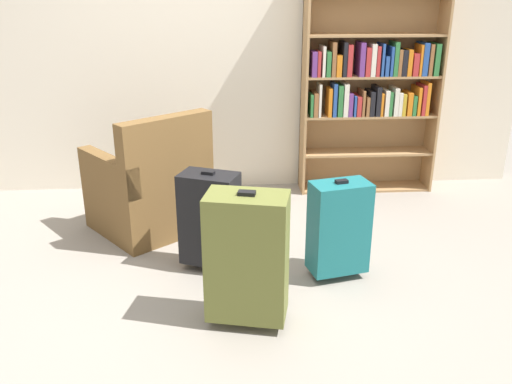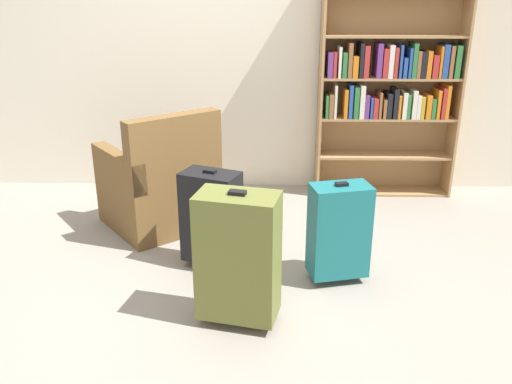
{
  "view_description": "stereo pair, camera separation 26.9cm",
  "coord_description": "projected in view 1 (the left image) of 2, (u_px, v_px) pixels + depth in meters",
  "views": [
    {
      "loc": [
        0.04,
        -2.8,
        1.72
      ],
      "look_at": [
        0.24,
        0.21,
        0.55
      ],
      "focal_mm": 37.72,
      "sensor_mm": 36.0,
      "label": 1
    },
    {
      "loc": [
        0.31,
        -2.8,
        1.72
      ],
      "look_at": [
        0.24,
        0.21,
        0.55
      ],
      "focal_mm": 37.72,
      "sensor_mm": 36.0,
      "label": 2
    }
  ],
  "objects": [
    {
      "name": "bookshelf",
      "position": [
        373.0,
        63.0,
        4.47
      ],
      "size": [
        1.15,
        0.27,
        1.99
      ],
      "color": "#A87F51",
      "rests_on": "ground"
    },
    {
      "name": "ground_plane",
      "position": [
        218.0,
        291.0,
        3.22
      ],
      "size": [
        9.42,
        9.42,
        0.0
      ],
      "primitive_type": "plane",
      "color": "gray"
    },
    {
      "name": "mug",
      "position": [
        232.0,
        231.0,
        3.89
      ],
      "size": [
        0.12,
        0.08,
        0.1
      ],
      "color": "white",
      "rests_on": "ground"
    },
    {
      "name": "suitcase_olive",
      "position": [
        247.0,
        257.0,
        2.79
      ],
      "size": [
        0.46,
        0.33,
        0.76
      ],
      "color": "brown",
      "rests_on": "ground"
    },
    {
      "name": "back_wall",
      "position": [
        214.0,
        38.0,
        4.5
      ],
      "size": [
        5.39,
        0.1,
        2.6
      ],
      "primitive_type": "cube",
      "color": "beige",
      "rests_on": "ground"
    },
    {
      "name": "suitcase_black",
      "position": [
        210.0,
        219.0,
        3.38
      ],
      "size": [
        0.41,
        0.33,
        0.66
      ],
      "color": "black",
      "rests_on": "ground"
    },
    {
      "name": "suitcase_teal",
      "position": [
        339.0,
        227.0,
        3.27
      ],
      "size": [
        0.38,
        0.28,
        0.64
      ],
      "color": "#19666B",
      "rests_on": "ground"
    },
    {
      "name": "armchair",
      "position": [
        151.0,
        189.0,
        3.94
      ],
      "size": [
        0.98,
        0.98,
        0.9
      ],
      "color": "brown",
      "rests_on": "ground"
    }
  ]
}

